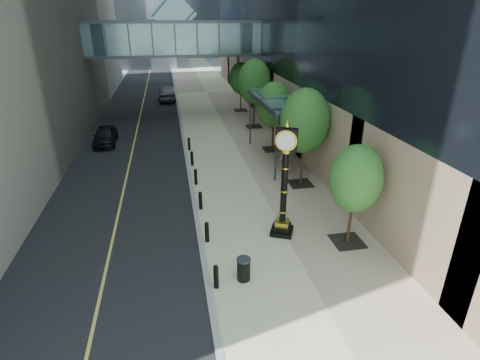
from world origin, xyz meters
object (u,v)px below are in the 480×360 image
(street_clock, at_px, (284,189))
(pedestrian, at_px, (284,162))
(car_near, at_px, (105,135))
(trash_bin, at_px, (244,270))
(car_far, at_px, (166,93))

(street_clock, bearing_deg, pedestrian, 96.95)
(street_clock, height_order, car_near, street_clock)
(pedestrian, xyz_separation_m, car_near, (-12.20, 8.70, -0.18))
(street_clock, relative_size, trash_bin, 5.95)
(street_clock, bearing_deg, car_far, 123.53)
(street_clock, relative_size, pedestrian, 3.18)
(street_clock, bearing_deg, trash_bin, -104.82)
(pedestrian, distance_m, car_near, 14.99)
(pedestrian, bearing_deg, car_far, -88.79)
(trash_bin, relative_size, car_near, 0.22)
(car_near, bearing_deg, pedestrian, -35.90)
(street_clock, distance_m, car_near, 18.63)
(pedestrian, relative_size, car_near, 0.41)
(trash_bin, bearing_deg, street_clock, 50.76)
(street_clock, distance_m, pedestrian, 7.39)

